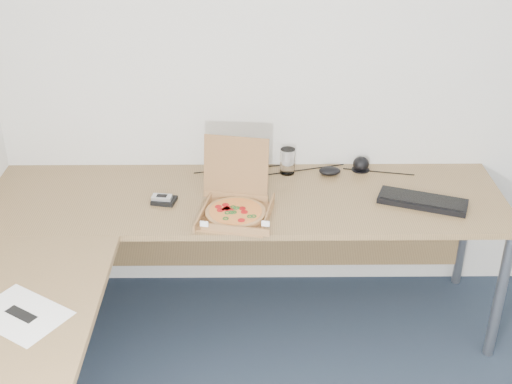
{
  "coord_description": "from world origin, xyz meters",
  "views": [
    {
      "loc": [
        -0.47,
        -1.47,
        2.32
      ],
      "look_at": [
        -0.45,
        1.28,
        0.82
      ],
      "focal_mm": 47.78,
      "sensor_mm": 36.0,
      "label": 1
    }
  ],
  "objects_px": {
    "keyboard": "(423,201)",
    "wallet": "(164,200)",
    "drinking_glass": "(288,161)",
    "pizza_box": "(236,208)",
    "desk": "(170,251)"
  },
  "relations": [
    {
      "from": "desk",
      "to": "pizza_box",
      "type": "height_order",
      "value": "pizza_box"
    },
    {
      "from": "desk",
      "to": "drinking_glass",
      "type": "height_order",
      "value": "drinking_glass"
    },
    {
      "from": "drinking_glass",
      "to": "pizza_box",
      "type": "bearing_deg",
      "value": -121.15
    },
    {
      "from": "pizza_box",
      "to": "keyboard",
      "type": "bearing_deg",
      "value": 17.73
    },
    {
      "from": "keyboard",
      "to": "wallet",
      "type": "relative_size",
      "value": 3.8
    },
    {
      "from": "desk",
      "to": "keyboard",
      "type": "height_order",
      "value": "keyboard"
    },
    {
      "from": "desk",
      "to": "wallet",
      "type": "distance_m",
      "value": 0.38
    },
    {
      "from": "desk",
      "to": "wallet",
      "type": "xyz_separation_m",
      "value": [
        -0.06,
        0.37,
        0.04
      ]
    },
    {
      "from": "drinking_glass",
      "to": "wallet",
      "type": "bearing_deg",
      "value": -153.24
    },
    {
      "from": "wallet",
      "to": "desk",
      "type": "bearing_deg",
      "value": -68.66
    },
    {
      "from": "keyboard",
      "to": "wallet",
      "type": "xyz_separation_m",
      "value": [
        -1.23,
        0.02,
        -0.0
      ]
    },
    {
      "from": "desk",
      "to": "pizza_box",
      "type": "relative_size",
      "value": 6.96
    },
    {
      "from": "pizza_box",
      "to": "wallet",
      "type": "xyz_separation_m",
      "value": [
        -0.34,
        0.12,
        -0.03
      ]
    },
    {
      "from": "drinking_glass",
      "to": "wallet",
      "type": "relative_size",
      "value": 1.24
    },
    {
      "from": "desk",
      "to": "wallet",
      "type": "height_order",
      "value": "wallet"
    }
  ]
}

